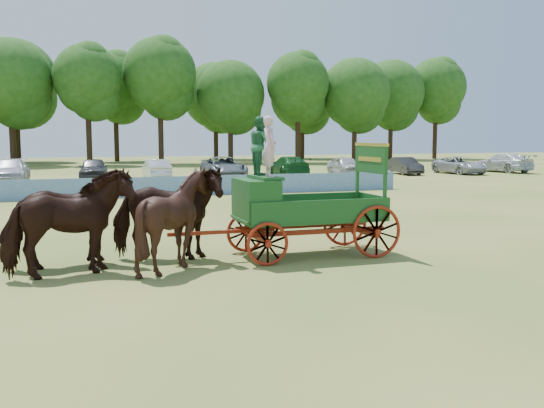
% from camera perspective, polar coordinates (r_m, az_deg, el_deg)
% --- Properties ---
extents(ground, '(160.00, 160.00, 0.00)m').
position_cam_1_polar(ground, '(15.73, 6.23, -5.29)').
color(ground, '#A58C4A').
rests_on(ground, ground).
extents(horse_lead_left, '(3.08, 1.95, 2.41)m').
position_cam_1_polar(horse_lead_left, '(14.42, -18.59, -1.80)').
color(horse_lead_left, black).
rests_on(horse_lead_left, ground).
extents(horse_lead_right, '(3.09, 1.98, 2.41)m').
position_cam_1_polar(horse_lead_right, '(15.51, -18.61, -1.24)').
color(horse_lead_right, black).
rests_on(horse_lead_right, ground).
extents(horse_wheel_left, '(2.26, 2.03, 2.42)m').
position_cam_1_polar(horse_wheel_left, '(14.62, -9.14, -1.43)').
color(horse_wheel_left, black).
rests_on(horse_wheel_left, ground).
extents(horse_wheel_right, '(3.08, 1.93, 2.41)m').
position_cam_1_polar(horse_wheel_right, '(15.69, -9.82, -0.91)').
color(horse_wheel_right, black).
rests_on(horse_wheel_right, ground).
extents(farm_dray, '(6.00, 2.00, 3.70)m').
position_cam_1_polar(farm_dray, '(15.87, 1.07, 0.80)').
color(farm_dray, maroon).
rests_on(farm_dray, ground).
extents(sponsor_banner, '(26.00, 0.08, 1.05)m').
position_cam_1_polar(sponsor_banner, '(32.53, -8.92, 1.67)').
color(sponsor_banner, '#1B5295').
rests_on(sponsor_banner, ground).
extents(parked_cars, '(58.24, 7.21, 1.63)m').
position_cam_1_polar(parked_cars, '(45.29, -6.38, 3.36)').
color(parked_cars, silver).
rests_on(parked_cars, ground).
extents(treeline, '(94.67, 21.58, 15.60)m').
position_cam_1_polar(treeline, '(74.08, -17.11, 10.85)').
color(treeline, '#382314').
rests_on(treeline, ground).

